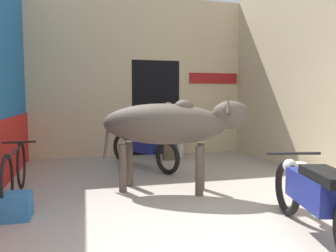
% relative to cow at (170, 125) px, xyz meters
% --- Properties ---
extents(wall_back_with_doorway, '(4.82, 0.93, 3.56)m').
position_rel_cow_xyz_m(wall_back_with_doorway, '(0.20, 3.19, 0.59)').
color(wall_back_with_doorway, '#C6B289').
rests_on(wall_back_with_doorway, ground_plane).
extents(wall_right_with_door, '(0.22, 5.14, 3.56)m').
position_rel_cow_xyz_m(wall_right_with_door, '(2.56, 0.32, 0.81)').
color(wall_right_with_door, '#C6B289').
rests_on(wall_right_with_door, ground_plane).
extents(cow, '(2.08, 1.25, 1.36)m').
position_rel_cow_xyz_m(cow, '(0.00, 0.00, 0.00)').
color(cow, '#4C4238').
rests_on(cow, ground_plane).
extents(motorcycle_near, '(0.66, 1.92, 0.74)m').
position_rel_cow_xyz_m(motorcycle_near, '(0.90, -1.88, -0.52)').
color(motorcycle_near, black).
rests_on(motorcycle_near, ground_plane).
extents(motorcycle_far, '(1.01, 1.78, 0.72)m').
position_rel_cow_xyz_m(motorcycle_far, '(-0.11, 1.59, -0.54)').
color(motorcycle_far, black).
rests_on(motorcycle_far, ground_plane).
extents(bicycle, '(0.44, 1.79, 0.71)m').
position_rel_cow_xyz_m(bicycle, '(-2.05, 0.12, -0.59)').
color(bicycle, black).
rests_on(bicycle, ground_plane).
extents(shopkeeper_seated, '(0.41, 0.34, 1.22)m').
position_rel_cow_xyz_m(shopkeeper_seated, '(0.57, 2.34, -0.31)').
color(shopkeeper_seated, brown).
rests_on(shopkeeper_seated, ground_plane).
extents(plastic_stool, '(0.28, 0.28, 0.40)m').
position_rel_cow_xyz_m(plastic_stool, '(0.88, 2.56, -0.73)').
color(plastic_stool, beige).
rests_on(plastic_stool, ground_plane).
extents(crate, '(0.44, 0.32, 0.28)m').
position_rel_cow_xyz_m(crate, '(-1.97, -0.63, -0.80)').
color(crate, teal).
rests_on(crate, ground_plane).
extents(bucket, '(0.26, 0.26, 0.26)m').
position_rel_cow_xyz_m(bucket, '(2.22, 0.18, -0.81)').
color(bucket, '#A8A8B2').
rests_on(bucket, ground_plane).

